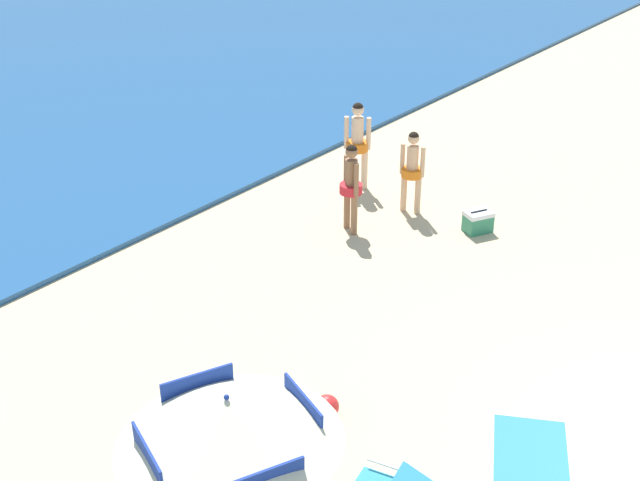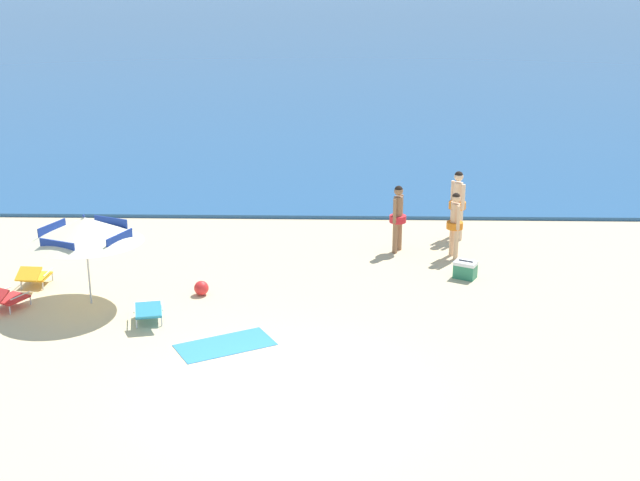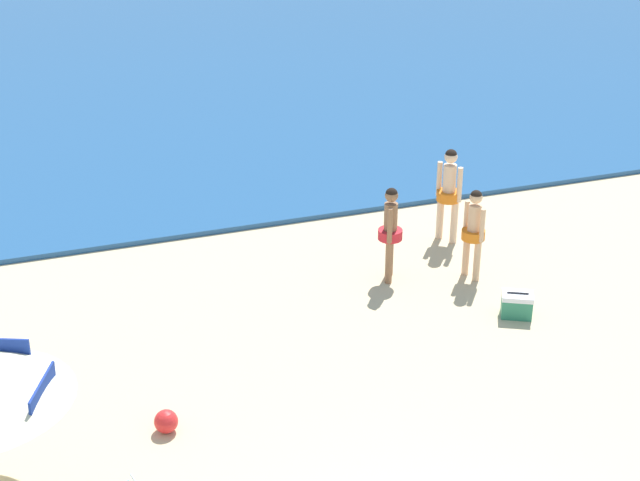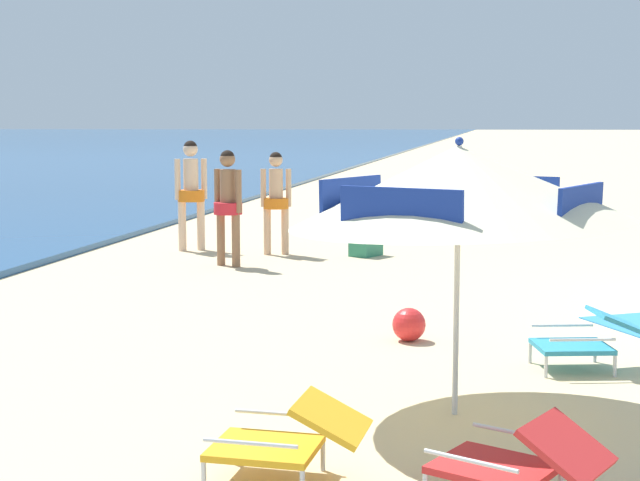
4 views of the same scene
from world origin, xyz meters
TOP-DOWN VIEW (x-y plane):
  - beach_umbrella_striped_main at (-4.35, 3.81)m, footprint 2.65×2.66m
  - lounge_chair_under_umbrella at (-2.89, 2.76)m, footprint 0.71×0.97m
  - lounge_chair_beside_umbrella at (-6.02, 3.41)m, footprint 0.87×1.03m
  - lounge_chair_facing_sea at (-5.87, 4.70)m, footprint 0.61×0.92m
  - person_standing_near_shore at (3.69, 6.93)m, footprint 0.40×0.47m
  - person_standing_beside at (3.94, 8.40)m, footprint 0.44×0.47m
  - person_wading_in at (2.34, 7.33)m, footprint 0.41×0.46m
  - cooler_box at (3.79, 5.50)m, footprint 0.60×0.54m
  - beach_ball at (-2.08, 4.33)m, footprint 0.32×0.32m

SIDE VIEW (x-z plane):
  - beach_ball at x=-2.08m, z-range 0.00..0.32m
  - cooler_box at x=3.79m, z-range -0.01..0.42m
  - lounge_chair_beside_umbrella at x=-6.02m, z-range 0.01..0.53m
  - lounge_chair_facing_sea at x=-5.87m, z-range 0.01..0.53m
  - lounge_chair_under_umbrella at x=-2.89m, z-range 0.02..0.53m
  - person_standing_near_shore at x=3.69m, z-range 0.13..1.75m
  - person_wading_in at x=2.34m, z-range 0.13..1.82m
  - person_standing_beside at x=3.94m, z-range 0.14..1.94m
  - beach_umbrella_striped_main at x=-4.35m, z-range 0.65..2.62m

